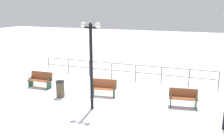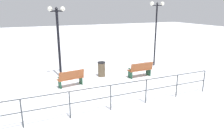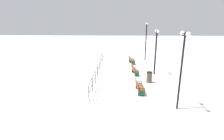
{
  "view_description": "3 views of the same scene",
  "coord_description": "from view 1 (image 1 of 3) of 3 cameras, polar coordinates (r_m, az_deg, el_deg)",
  "views": [
    {
      "loc": [
        12.39,
        5.27,
        4.92
      ],
      "look_at": [
        -1.56,
        -0.07,
        1.16
      ],
      "focal_mm": 40.85,
      "sensor_mm": 36.0,
      "label": 1
    },
    {
      "loc": [
        -11.23,
        2.47,
        4.2
      ],
      "look_at": [
        -1.55,
        -1.82,
        1.11
      ],
      "focal_mm": 34.84,
      "sensor_mm": 36.0,
      "label": 2
    },
    {
      "loc": [
        -1.81,
        -16.45,
        5.2
      ],
      "look_at": [
        -2.22,
        -2.09,
        1.03
      ],
      "focal_mm": 28.68,
      "sensor_mm": 36.0,
      "label": 3
    }
  ],
  "objects": [
    {
      "name": "lamppost_middle",
      "position": [
        11.95,
        -4.71,
        3.75
      ],
      "size": [
        0.27,
        0.98,
        4.22
      ],
      "color": "black",
      "rests_on": "ground"
    },
    {
      "name": "ground_plane",
      "position": [
        14.33,
        -1.98,
        -5.96
      ],
      "size": [
        80.0,
        80.0,
        0.0
      ],
      "primitive_type": "plane",
      "color": "white",
      "rests_on": "ground"
    },
    {
      "name": "bench_second",
      "position": [
        14.29,
        -1.85,
        -3.98
      ],
      "size": [
        0.71,
        1.48,
        0.94
      ],
      "rotation": [
        0.0,
        0.0,
        0.15
      ],
      "color": "brown",
      "rests_on": "ground"
    },
    {
      "name": "waterfront_railing",
      "position": [
        17.32,
        2.6,
        0.18
      ],
      "size": [
        0.05,
        12.11,
        1.13
      ],
      "color": "#383D42",
      "rests_on": "ground"
    },
    {
      "name": "bench_third",
      "position": [
        13.3,
        15.65,
        -6.02
      ],
      "size": [
        0.77,
        1.48,
        0.89
      ],
      "rotation": [
        0.0,
        0.0,
        0.15
      ],
      "color": "brown",
      "rests_on": "ground"
    },
    {
      "name": "trash_bin",
      "position": [
        14.4,
        -11.51,
        -4.19
      ],
      "size": [
        0.47,
        0.47,
        0.93
      ],
      "color": "brown",
      "rests_on": "ground"
    },
    {
      "name": "bench_nearest",
      "position": [
        16.44,
        -15.74,
        -2.08
      ],
      "size": [
        0.61,
        1.54,
        0.95
      ],
      "rotation": [
        0.0,
        0.0,
        0.03
      ],
      "color": "brown",
      "rests_on": "ground"
    }
  ]
}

